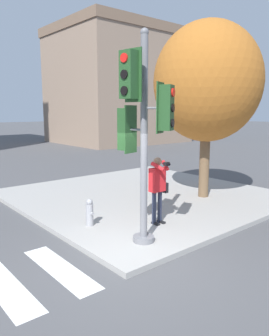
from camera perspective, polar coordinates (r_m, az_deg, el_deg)
ground_plane at (r=6.78m, az=-0.82°, el=-16.00°), size 160.00×160.00×0.00m
sidewalk_corner at (r=11.41m, az=1.58°, el=-4.78°), size 8.00×8.00×0.12m
traffic_signal_pole at (r=6.79m, az=1.25°, el=7.60°), size 1.04×1.23×4.46m
person_photographer at (r=8.25m, az=4.11°, el=-2.86°), size 0.58×0.54×1.70m
street_tree at (r=10.95m, az=12.57°, el=14.31°), size 3.42×3.42×5.61m
fire_hydrant at (r=8.31m, az=-7.82°, el=-7.66°), size 0.18×0.24×0.69m
building_right at (r=31.82m, az=-2.95°, el=13.97°), size 11.02×9.56×10.33m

